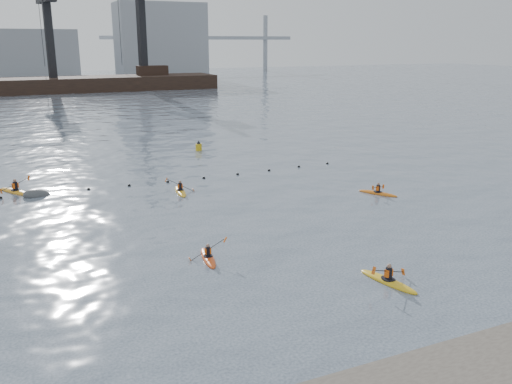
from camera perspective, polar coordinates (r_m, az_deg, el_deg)
ground at (r=23.28m, az=3.48°, el=-11.84°), size 400.00×400.00×0.00m
float_line at (r=43.12m, az=-11.29°, el=0.92°), size 33.24×0.73×0.24m
barge_pier at (r=128.84m, az=-20.60°, el=10.66°), size 72.00×19.30×29.50m
skyline at (r=168.90m, az=-21.13°, el=14.05°), size 141.00×28.00×22.00m
kayaker_0 at (r=27.94m, az=-5.07°, el=-6.83°), size 2.00×2.90×1.19m
kayaker_1 at (r=25.94m, az=13.74°, el=-9.04°), size 2.23×3.36×1.17m
kayaker_3 at (r=40.23m, az=-7.97°, el=0.12°), size 2.20×3.18×1.29m
kayaker_4 at (r=40.36m, az=12.71°, el=-0.08°), size 2.02×2.90×0.96m
kayaker_5 at (r=43.48m, az=-23.95°, el=0.09°), size 2.58×3.46×1.21m
mooring_buoy at (r=42.01m, az=-22.04°, el=-0.37°), size 2.25×1.42×1.36m
nav_buoy at (r=55.58m, az=-6.06°, el=4.73°), size 0.64×0.64×1.16m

